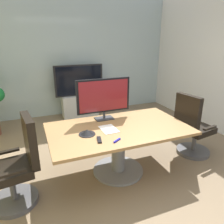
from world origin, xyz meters
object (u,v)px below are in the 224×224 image
(tv_monitor, at_px, (104,97))
(conference_table, at_px, (118,139))
(office_chair_left, at_px, (18,169))
(wall_display_unit, at_px, (80,99))
(remote_control, at_px, (99,140))
(conference_phone, at_px, (87,132))
(office_chair_right, at_px, (192,130))

(tv_monitor, bearing_deg, conference_table, -79.05)
(conference_table, xyz_separation_m, tv_monitor, (-0.08, 0.40, 0.54))
(office_chair_left, bearing_deg, wall_display_unit, 144.49)
(tv_monitor, height_order, wall_display_unit, tv_monitor)
(wall_display_unit, bearing_deg, office_chair_left, -117.42)
(remote_control, bearing_deg, conference_table, 49.00)
(conference_table, bearing_deg, conference_phone, -173.08)
(office_chair_left, relative_size, office_chair_right, 1.00)
(office_chair_left, distance_m, office_chair_right, 2.71)
(conference_phone, bearing_deg, remote_control, -67.06)
(office_chair_right, bearing_deg, conference_phone, 82.50)
(tv_monitor, xyz_separation_m, wall_display_unit, (0.13, 2.20, -0.64))
(conference_phone, bearing_deg, tv_monitor, 48.58)
(conference_table, relative_size, wall_display_unit, 1.51)
(tv_monitor, height_order, conference_phone, tv_monitor)
(office_chair_left, height_order, office_chair_right, same)
(conference_table, xyz_separation_m, office_chair_right, (1.35, -0.01, -0.09))
(office_chair_left, xyz_separation_m, conference_phone, (0.88, 0.06, 0.30))
(remote_control, bearing_deg, wall_display_unit, 94.05)
(conference_table, xyz_separation_m, conference_phone, (-0.48, -0.06, 0.21))
(conference_table, distance_m, office_chair_right, 1.36)
(tv_monitor, xyz_separation_m, conference_phone, (-0.40, -0.46, -0.33))
(office_chair_left, height_order, tv_monitor, tv_monitor)
(office_chair_right, bearing_deg, office_chair_left, 83.30)
(office_chair_left, distance_m, tv_monitor, 1.51)
(office_chair_left, relative_size, remote_control, 6.41)
(conference_table, relative_size, tv_monitor, 2.35)
(conference_table, xyz_separation_m, office_chair_left, (-1.35, -0.12, -0.09))
(wall_display_unit, bearing_deg, office_chair_right, -63.59)
(remote_control, bearing_deg, office_chair_right, 21.66)
(office_chair_left, height_order, remote_control, office_chair_left)
(conference_table, relative_size, office_chair_right, 1.81)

